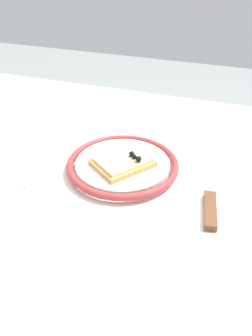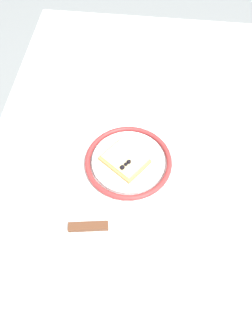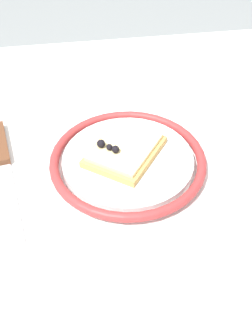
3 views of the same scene
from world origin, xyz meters
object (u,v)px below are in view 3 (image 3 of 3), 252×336
knife (3,159)px  fork (242,149)px  pizza_slice_near (124,150)px  plate (128,162)px  dining_table (148,209)px

knife → fork: size_ratio=1.20×
pizza_slice_near → knife: (0.17, -0.03, -0.02)m
knife → plate: bearing=167.4°
dining_table → pizza_slice_near: (0.03, -0.02, 0.11)m
pizza_slice_near → knife: size_ratio=0.55×
knife → pizza_slice_near: bearing=169.9°
plate → dining_table: bearing=161.7°
fork → knife: bearing=-4.4°
knife → fork: bearing=175.6°
knife → fork: (-0.34, 0.03, -0.00)m
dining_table → knife: bearing=-13.4°
fork → plate: bearing=4.1°
plate → fork: plate is taller
pizza_slice_near → fork: (-0.17, -0.00, -0.02)m
plate → knife: (0.17, -0.04, -0.01)m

